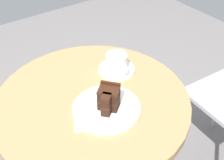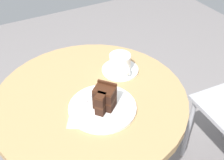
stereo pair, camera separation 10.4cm
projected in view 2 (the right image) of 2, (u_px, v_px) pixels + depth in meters
The scene contains 8 objects.
cafe_table at pixel (92, 119), 1.11m from camera, with size 0.72×0.72×0.72m.
saucer at pixel (120, 70), 1.15m from camera, with size 0.15×0.15×0.01m.
coffee_cup at pixel (120, 62), 1.12m from camera, with size 0.12×0.09×0.07m.
teaspoon at pixel (110, 68), 1.15m from camera, with size 0.10×0.02×0.00m.
cake_plate at pixel (102, 108), 0.97m from camera, with size 0.24×0.24×0.01m.
cake_slice at pixel (104, 98), 0.94m from camera, with size 0.09×0.09×0.09m.
fork at pixel (92, 95), 1.01m from camera, with size 0.09×0.12×0.00m.
napkin at pixel (90, 112), 0.96m from camera, with size 0.20×0.19×0.00m.
Camera 2 is at (0.71, -0.29, 1.41)m, focal length 45.00 mm.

